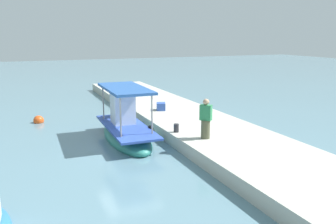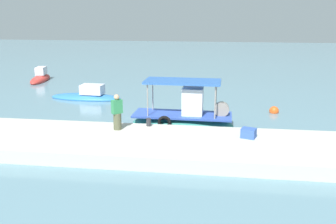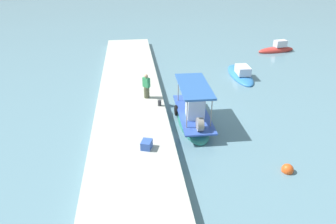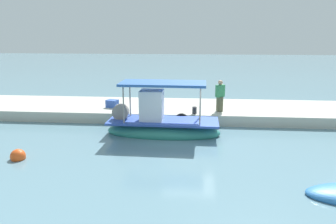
{
  "view_description": "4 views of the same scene",
  "coord_description": "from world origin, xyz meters",
  "px_view_note": "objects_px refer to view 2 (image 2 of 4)",
  "views": [
    {
      "loc": [
        -14.68,
        4.26,
        5.04
      ],
      "look_at": [
        1.32,
        -2.51,
        1.23
      ],
      "focal_mm": 37.75,
      "sensor_mm": 36.0,
      "label": 1
    },
    {
      "loc": [
        3.28,
        -20.11,
        6.21
      ],
      "look_at": [
        0.75,
        -1.81,
        1.22
      ],
      "focal_mm": 40.03,
      "sensor_mm": 36.0,
      "label": 2
    },
    {
      "loc": [
        17.85,
        -4.01,
        9.7
      ],
      "look_at": [
        1.28,
        -1.9,
        0.84
      ],
      "focal_mm": 32.1,
      "sensor_mm": 36.0,
      "label": 3
    },
    {
      "loc": [
        -0.24,
        15.07,
        4.95
      ],
      "look_at": [
        1.22,
        -1.59,
        0.83
      ],
      "focal_mm": 34.89,
      "sensor_mm": 36.0,
      "label": 4
    }
  ],
  "objects_px": {
    "fisherman_near_bollard": "(117,114)",
    "marker_buoy": "(274,111)",
    "mooring_bollard": "(149,122)",
    "moored_boat_near": "(40,78)",
    "cargo_crate": "(249,133)",
    "main_fishing_boat": "(184,118)",
    "moored_boat_mid": "(87,96)"
  },
  "relations": [
    {
      "from": "cargo_crate",
      "to": "moored_boat_mid",
      "type": "bearing_deg",
      "value": 140.52
    },
    {
      "from": "main_fishing_boat",
      "to": "moored_boat_near",
      "type": "bearing_deg",
      "value": 139.46
    },
    {
      "from": "main_fishing_boat",
      "to": "mooring_bollard",
      "type": "relative_size",
      "value": 14.45
    },
    {
      "from": "main_fishing_boat",
      "to": "moored_boat_mid",
      "type": "bearing_deg",
      "value": 142.62
    },
    {
      "from": "fisherman_near_bollard",
      "to": "moored_boat_near",
      "type": "bearing_deg",
      "value": 127.18
    },
    {
      "from": "mooring_bollard",
      "to": "moored_boat_near",
      "type": "relative_size",
      "value": 0.09
    },
    {
      "from": "fisherman_near_bollard",
      "to": "moored_boat_near",
      "type": "xyz_separation_m",
      "value": [
        -11.49,
        15.15,
        -1.15
      ]
    },
    {
      "from": "marker_buoy",
      "to": "moored_boat_mid",
      "type": "height_order",
      "value": "moored_boat_mid"
    },
    {
      "from": "cargo_crate",
      "to": "moored_boat_mid",
      "type": "distance_m",
      "value": 14.24
    },
    {
      "from": "marker_buoy",
      "to": "moored_boat_mid",
      "type": "xyz_separation_m",
      "value": [
        -13.07,
        2.15,
        0.05
      ]
    },
    {
      "from": "fisherman_near_bollard",
      "to": "marker_buoy",
      "type": "relative_size",
      "value": 2.94
    },
    {
      "from": "mooring_bollard",
      "to": "moored_boat_near",
      "type": "height_order",
      "value": "moored_boat_near"
    },
    {
      "from": "cargo_crate",
      "to": "marker_buoy",
      "type": "xyz_separation_m",
      "value": [
        2.09,
        6.9,
        -0.69
      ]
    },
    {
      "from": "main_fishing_boat",
      "to": "fisherman_near_bollard",
      "type": "xyz_separation_m",
      "value": [
        -3.01,
        -2.74,
        0.88
      ]
    },
    {
      "from": "cargo_crate",
      "to": "moored_boat_mid",
      "type": "relative_size",
      "value": 0.12
    },
    {
      "from": "main_fishing_boat",
      "to": "marker_buoy",
      "type": "relative_size",
      "value": 9.42
    },
    {
      "from": "fisherman_near_bollard",
      "to": "mooring_bollard",
      "type": "bearing_deg",
      "value": 28.65
    },
    {
      "from": "cargo_crate",
      "to": "moored_boat_near",
      "type": "bearing_deg",
      "value": 138.8
    },
    {
      "from": "moored_boat_mid",
      "to": "main_fishing_boat",
      "type": "bearing_deg",
      "value": -37.38
    },
    {
      "from": "marker_buoy",
      "to": "moored_boat_near",
      "type": "distance_m",
      "value": 21.67
    },
    {
      "from": "moored_boat_near",
      "to": "fisherman_near_bollard",
      "type": "bearing_deg",
      "value": -52.82
    },
    {
      "from": "fisherman_near_bollard",
      "to": "moored_boat_mid",
      "type": "distance_m",
      "value": 9.9
    },
    {
      "from": "main_fishing_boat",
      "to": "mooring_bollard",
      "type": "bearing_deg",
      "value": -129.16
    },
    {
      "from": "moored_boat_mid",
      "to": "marker_buoy",
      "type": "bearing_deg",
      "value": -9.32
    },
    {
      "from": "main_fishing_boat",
      "to": "moored_boat_near",
      "type": "xyz_separation_m",
      "value": [
        -14.51,
        12.41,
        -0.27
      ]
    },
    {
      "from": "marker_buoy",
      "to": "moored_boat_near",
      "type": "height_order",
      "value": "moored_boat_near"
    },
    {
      "from": "mooring_bollard",
      "to": "moored_boat_mid",
      "type": "height_order",
      "value": "moored_boat_mid"
    },
    {
      "from": "mooring_bollard",
      "to": "moored_boat_near",
      "type": "distance_m",
      "value": 19.33
    },
    {
      "from": "main_fishing_boat",
      "to": "cargo_crate",
      "type": "bearing_deg",
      "value": -43.98
    },
    {
      "from": "fisherman_near_bollard",
      "to": "marker_buoy",
      "type": "height_order",
      "value": "fisherman_near_bollard"
    },
    {
      "from": "main_fishing_boat",
      "to": "moored_boat_near",
      "type": "distance_m",
      "value": 19.09
    },
    {
      "from": "moored_boat_near",
      "to": "moored_boat_mid",
      "type": "xyz_separation_m",
      "value": [
        6.8,
        -6.52,
        -0.06
      ]
    }
  ]
}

